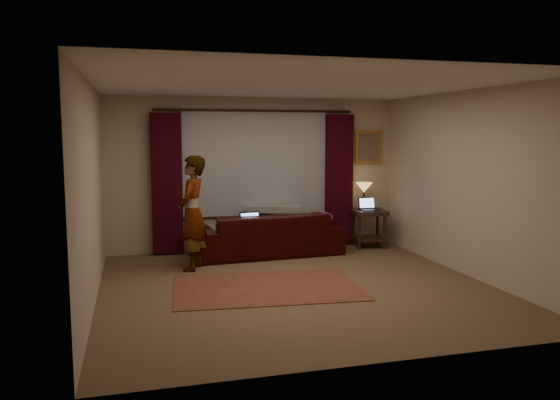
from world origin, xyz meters
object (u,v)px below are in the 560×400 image
at_px(sofa, 268,226).
at_px(laptop_sofa, 252,221).
at_px(person, 192,213).
at_px(end_table, 369,228).
at_px(laptop_table, 369,204).
at_px(tiffany_lamp, 364,196).

distance_m(sofa, laptop_sofa, 0.37).
xyz_separation_m(laptop_sofa, person, (-1.00, -0.50, 0.23)).
distance_m(laptop_sofa, end_table, 2.21).
bearing_deg(laptop_table, end_table, 66.85).
height_order(tiffany_lamp, laptop_table, tiffany_lamp).
xyz_separation_m(sofa, laptop_sofa, (-0.30, -0.18, 0.12)).
bearing_deg(sofa, tiffany_lamp, -174.25).
relative_size(tiffany_lamp, laptop_table, 1.40).
bearing_deg(laptop_sofa, tiffany_lamp, 7.96).
xyz_separation_m(laptop_sofa, tiffany_lamp, (2.14, 0.47, 0.29)).
bearing_deg(laptop_table, laptop_sofa, -172.45).
relative_size(sofa, laptop_sofa, 6.62).
distance_m(laptop_sofa, tiffany_lamp, 2.21).
distance_m(sofa, tiffany_lamp, 1.90).
distance_m(sofa, end_table, 1.88).
height_order(sofa, end_table, sofa).
bearing_deg(end_table, tiffany_lamp, 103.54).
relative_size(laptop_sofa, end_table, 0.55).
distance_m(end_table, laptop_table, 0.45).
distance_m(laptop_sofa, laptop_table, 2.17).
height_order(laptop_sofa, person, person).
height_order(end_table, laptop_table, laptop_table).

